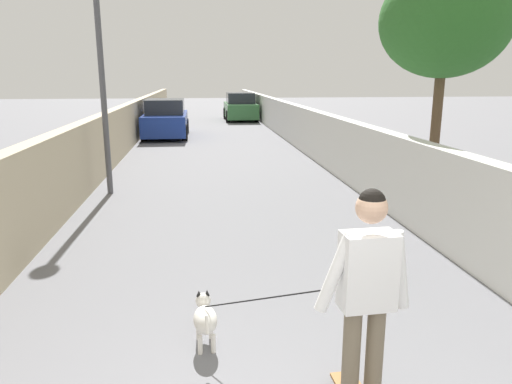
% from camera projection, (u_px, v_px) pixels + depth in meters
% --- Properties ---
extents(ground_plane, '(80.00, 80.00, 0.00)m').
position_uv_depth(ground_plane, '(216.00, 153.00, 15.75)').
color(ground_plane, slate).
extents(wall_left, '(48.00, 0.30, 1.51)m').
position_uv_depth(wall_left, '(109.00, 139.00, 13.29)').
color(wall_left, tan).
rests_on(wall_left, ground).
extents(fence_right, '(48.00, 0.30, 1.44)m').
position_uv_depth(fence_right, '(321.00, 137.00, 14.00)').
color(fence_right, silver).
rests_on(fence_right, ground).
extents(tree_right_mid, '(2.50, 2.50, 4.57)m').
position_uv_depth(tree_right_mid, '(445.00, 22.00, 9.15)').
color(tree_right_mid, brown).
rests_on(tree_right_mid, ground).
extents(lamp_post, '(0.36, 0.36, 4.56)m').
position_uv_depth(lamp_post, '(99.00, 44.00, 9.58)').
color(lamp_post, '#4C4C51').
rests_on(lamp_post, ground).
extents(person_skateboarder, '(0.24, 0.71, 1.65)m').
position_uv_depth(person_skateboarder, '(367.00, 284.00, 3.34)').
color(person_skateboarder, '#726651').
rests_on(person_skateboarder, skateboard).
extents(dog, '(1.40, 1.26, 1.06)m').
position_uv_depth(dog, '(206.00, 318.00, 4.45)').
color(dog, white).
rests_on(dog, ground).
extents(car_near, '(4.08, 1.80, 1.54)m').
position_uv_depth(car_near, '(166.00, 119.00, 19.71)').
color(car_near, navy).
rests_on(car_near, ground).
extents(car_far, '(3.86, 1.80, 1.54)m').
position_uv_depth(car_far, '(240.00, 107.00, 27.15)').
color(car_far, '#336B38').
rests_on(car_far, ground).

